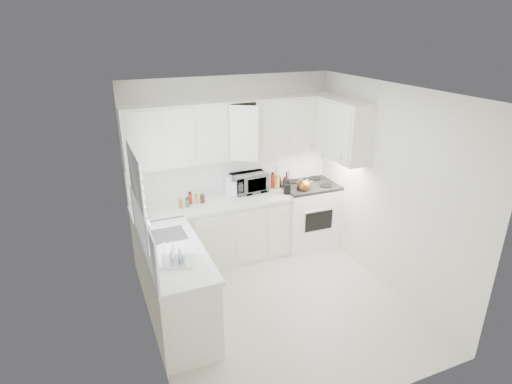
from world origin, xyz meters
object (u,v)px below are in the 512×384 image
utensil_crock (287,182)px  dish_rack (174,254)px  rice_cooker (238,186)px  tea_kettle (304,185)px  microwave (249,180)px  stove (308,206)px

utensil_crock → dish_rack: size_ratio=0.94×
dish_rack → utensil_crock: bearing=49.8°
rice_cooker → utensil_crock: (0.66, -0.27, 0.05)m
tea_kettle → rice_cooker: rice_cooker is taller
microwave → dish_rack: bearing=-137.2°
stove → tea_kettle: stove is taller
stove → tea_kettle: size_ratio=4.84×
stove → rice_cooker: bearing=173.4°
dish_rack → microwave: bearing=63.8°
stove → utensil_crock: (-0.43, -0.12, 0.49)m
tea_kettle → utensil_crock: (-0.25, 0.04, 0.06)m
stove → utensil_crock: 0.66m
rice_cooker → stove: bearing=9.9°
dish_rack → stove: bearing=47.0°
utensil_crock → microwave: bearing=147.6°
microwave → dish_rack: microwave is taller
utensil_crock → tea_kettle: bearing=-9.0°
stove → rice_cooker: (-1.09, 0.16, 0.44)m
utensil_crock → dish_rack: utensil_crock is taller
stove → microwave: microwave is taller
stove → utensil_crock: bearing=-163.0°
microwave → utensil_crock: (0.48, -0.30, 0.00)m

